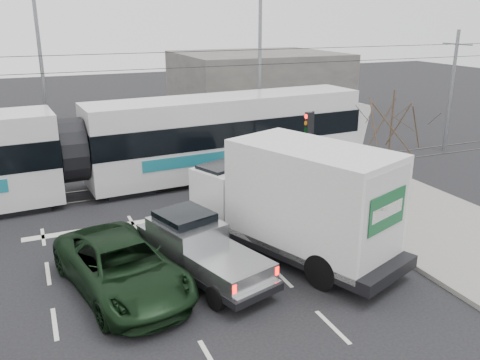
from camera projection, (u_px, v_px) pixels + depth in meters
name	position (u px, v px, depth m)	size (l,w,h in m)	color
ground	(230.00, 286.00, 15.29)	(120.00, 120.00, 0.00)	black
sidewalk_right	(457.00, 236.00, 18.61)	(6.00, 60.00, 0.15)	gray
rails	(151.00, 187.00, 24.03)	(60.00, 1.60, 0.03)	#33302D
building_right	(257.00, 85.00, 39.97)	(12.00, 10.00, 5.00)	slate
bare_tree	(391.00, 126.00, 19.12)	(2.40, 2.40, 5.00)	#47382B
traffic_signal	(310.00, 134.00, 22.53)	(0.44, 0.44, 3.60)	black
street_lamp_near	(257.00, 64.00, 28.67)	(2.38, 0.25, 9.00)	slate
street_lamp_far	(38.00, 69.00, 26.14)	(2.38, 0.25, 9.00)	slate
catenary	(146.00, 106.00, 22.83)	(60.00, 0.20, 7.00)	black
tram	(70.00, 152.00, 22.05)	(29.35, 4.99, 5.96)	silver
silver_pickup	(198.00, 247.00, 15.76)	(3.22, 5.47, 1.88)	black
box_truck	(295.00, 201.00, 16.79)	(5.32, 8.22, 3.89)	black
navy_pickup	(260.00, 186.00, 21.21)	(3.29, 4.87, 1.93)	black
green_car	(122.00, 267.00, 14.79)	(2.62, 5.69, 1.58)	black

